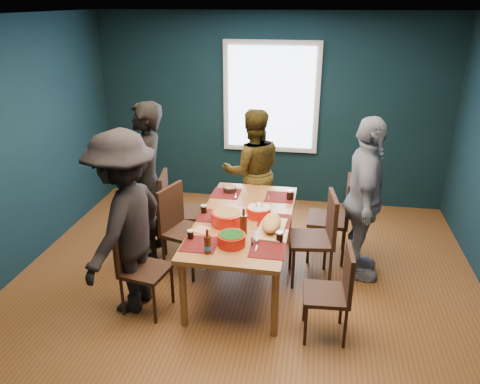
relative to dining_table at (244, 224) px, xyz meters
The scene contains 26 objects.
room 0.71m from the dining_table, 49.08° to the left, with size 5.01×5.01×2.71m.
dining_table is the anchor object (origin of this frame).
chair_left_far 1.09m from the dining_table, 149.78° to the left, with size 0.50×0.50×0.96m.
chair_left_mid 0.75m from the dining_table, behind, with size 0.55×0.55×0.97m.
chair_left_near 1.15m from the dining_table, 143.63° to the right, with size 0.47×0.47×0.90m.
chair_right_far 1.16m from the dining_table, 32.57° to the left, with size 0.48×0.48×1.00m.
chair_right_mid 0.81m from the dining_table, ahead, with size 0.50×0.50×0.99m.
chair_right_near 1.23m from the dining_table, 39.63° to the right, with size 0.42×0.42×0.87m.
person_far_left 1.24m from the dining_table, 163.50° to the left, with size 0.67×0.44×1.83m, color black.
person_back 1.23m from the dining_table, 94.08° to the left, with size 0.78×0.61×1.61m, color black.
person_right 1.28m from the dining_table, 13.78° to the left, with size 1.04×0.43×1.78m, color silver.
person_near_left 1.23m from the dining_table, 147.88° to the right, with size 1.16×0.66×1.79m, color black.
bowl_salad 0.26m from the dining_table, 134.41° to the right, with size 0.32×0.32×0.13m.
bowl_dumpling 0.20m from the dining_table, 28.23° to the left, with size 0.26×0.26×0.24m.
bowl_herbs 0.60m from the dining_table, 92.38° to the right, with size 0.26×0.26×0.11m.
cutting_board 0.40m from the dining_table, 35.46° to the right, with size 0.31×0.63×0.14m.
small_bowl 0.75m from the dining_table, 112.36° to the left, with size 0.16×0.16×0.06m.
beer_bottle_a 0.81m from the dining_table, 105.11° to the right, with size 0.06×0.06×0.24m.
beer_bottle_b 0.38m from the dining_table, 81.81° to the right, with size 0.07×0.07×0.27m.
cola_glass_a 0.69m from the dining_table, 129.44° to the right, with size 0.06×0.06×0.09m.
cola_glass_b 0.61m from the dining_table, 47.07° to the right, with size 0.07×0.07×0.10m.
cola_glass_c 0.73m from the dining_table, 53.06° to the left, with size 0.08×0.08×0.11m.
cola_glass_d 0.46m from the dining_table, behind, with size 0.06×0.06×0.09m.
napkin_a 0.40m from the dining_table, 14.95° to the left, with size 0.15×0.15×0.00m, color #E78461.
napkin_b 0.50m from the dining_table, 138.98° to the right, with size 0.15×0.15×0.00m, color #E78461.
napkin_c 0.74m from the dining_table, 61.97° to the right, with size 0.13×0.13×0.00m, color #E78461.
Camera 1 is at (0.67, -4.08, 2.83)m, focal length 35.00 mm.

